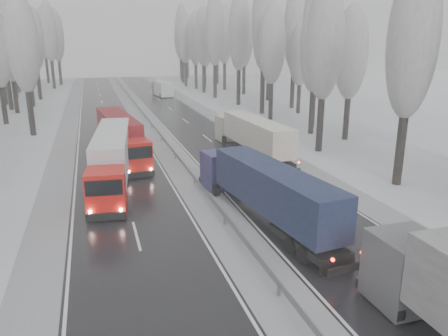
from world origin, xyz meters
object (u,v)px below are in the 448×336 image
truck_red_white (112,155)px  truck_red_red (120,134)px  truck_cream_box (252,134)px  truck_blue_box (264,187)px  box_truck_distant (162,89)px

truck_red_white → truck_red_red: bearing=87.9°
truck_cream_box → truck_red_red: 12.50m
truck_blue_box → box_truck_distant: 65.55m
truck_red_white → truck_blue_box: bearing=-44.3°
truck_cream_box → truck_red_red: (-12.10, 3.17, 0.10)m
truck_red_red → truck_red_white: bearing=-104.6°
truck_cream_box → box_truck_distant: (-0.63, 50.14, -0.63)m
box_truck_distant → truck_red_red: size_ratio=0.54×
truck_blue_box → truck_cream_box: 16.02m
truck_blue_box → truck_red_white: (-8.43, 10.29, 0.15)m
truck_blue_box → truck_cream_box: (4.87, 15.26, 0.02)m
truck_red_white → truck_cream_box: bearing=26.9°
truck_red_white → truck_red_red: (1.21, 8.14, -0.03)m
truck_blue_box → truck_red_red: bearing=103.7°
truck_red_red → box_truck_distant: bearing=70.1°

